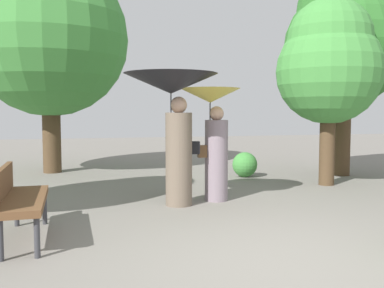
{
  "coord_description": "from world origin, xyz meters",
  "views": [
    {
      "loc": [
        -1.76,
        -3.74,
        1.48
      ],
      "look_at": [
        0.0,
        3.22,
        0.92
      ],
      "focal_mm": 39.89,
      "sensor_mm": 36.0,
      "label": 1
    }
  ],
  "objects_px": {
    "tree_near_right": "(329,62)",
    "tree_mid_left": "(49,26)",
    "park_bench": "(17,196)",
    "person_right": "(213,125)",
    "person_left": "(173,105)",
    "tree_mid_right": "(344,36)"
  },
  "relations": [
    {
      "from": "person_left",
      "to": "tree_near_right",
      "type": "xyz_separation_m",
      "value": [
        3.34,
        1.08,
        0.87
      ]
    },
    {
      "from": "tree_near_right",
      "to": "person_left",
      "type": "bearing_deg",
      "value": -162.15
    },
    {
      "from": "park_bench",
      "to": "tree_mid_right",
      "type": "relative_size",
      "value": 0.32
    },
    {
      "from": "person_left",
      "to": "tree_mid_right",
      "type": "relative_size",
      "value": 0.43
    },
    {
      "from": "tree_mid_left",
      "to": "tree_mid_right",
      "type": "bearing_deg",
      "value": -17.83
    },
    {
      "from": "person_left",
      "to": "tree_mid_left",
      "type": "height_order",
      "value": "tree_mid_left"
    },
    {
      "from": "person_right",
      "to": "tree_mid_right",
      "type": "height_order",
      "value": "tree_mid_right"
    },
    {
      "from": "tree_near_right",
      "to": "tree_mid_left",
      "type": "relative_size",
      "value": 0.67
    },
    {
      "from": "person_left",
      "to": "person_right",
      "type": "relative_size",
      "value": 1.11
    },
    {
      "from": "park_bench",
      "to": "person_right",
      "type": "bearing_deg",
      "value": -62.72
    },
    {
      "from": "person_left",
      "to": "tree_mid_right",
      "type": "xyz_separation_m",
      "value": [
        4.38,
        2.16,
        1.59
      ]
    },
    {
      "from": "person_left",
      "to": "person_right",
      "type": "bearing_deg",
      "value": -78.98
    },
    {
      "from": "person_right",
      "to": "tree_mid_left",
      "type": "xyz_separation_m",
      "value": [
        -2.8,
        4.04,
        2.23
      ]
    },
    {
      "from": "park_bench",
      "to": "tree_mid_left",
      "type": "height_order",
      "value": "tree_mid_left"
    },
    {
      "from": "person_left",
      "to": "tree_mid_right",
      "type": "height_order",
      "value": "tree_mid_right"
    },
    {
      "from": "person_left",
      "to": "person_right",
      "type": "distance_m",
      "value": 0.8
    },
    {
      "from": "park_bench",
      "to": "tree_mid_left",
      "type": "relative_size",
      "value": 0.27
    },
    {
      "from": "park_bench",
      "to": "tree_near_right",
      "type": "xyz_separation_m",
      "value": [
        5.43,
        2.43,
        1.92
      ]
    },
    {
      "from": "person_left",
      "to": "person_right",
      "type": "xyz_separation_m",
      "value": [
        0.7,
        0.21,
        -0.33
      ]
    },
    {
      "from": "tree_mid_left",
      "to": "person_right",
      "type": "bearing_deg",
      "value": -55.24
    },
    {
      "from": "person_right",
      "to": "tree_mid_right",
      "type": "relative_size",
      "value": 0.39
    },
    {
      "from": "tree_near_right",
      "to": "person_right",
      "type": "bearing_deg",
      "value": -161.73
    }
  ]
}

